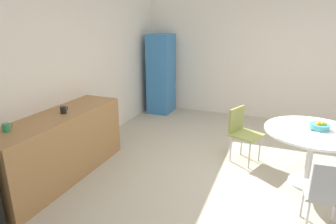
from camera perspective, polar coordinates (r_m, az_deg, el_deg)
ground_plane at (r=4.07m, az=18.76°, el=-13.96°), size 6.00×6.00×0.00m
wall_back at (r=4.69m, az=-19.04°, el=7.23°), size 6.00×0.10×2.60m
wall_side_right at (r=6.55m, az=21.57°, el=9.67°), size 0.10×6.00×2.60m
counter_block at (r=4.17m, az=-20.79°, el=-6.47°), size 2.09×0.60×0.90m
locker_cabinet at (r=6.68m, az=-1.40°, el=7.58°), size 0.60×0.50×1.81m
round_table at (r=4.09m, az=26.89°, el=-4.95°), size 1.19×1.19×0.76m
chair_gray at (r=3.23m, az=29.46°, el=-13.46°), size 0.45×0.45×0.83m
chair_olive at (r=4.49m, az=14.41°, el=-3.12°), size 0.55×0.55×0.83m
fruit_bowl at (r=4.11m, az=28.10°, el=-2.49°), size 0.24×0.24×0.11m
mug_white at (r=3.64m, az=-29.62°, el=-2.71°), size 0.13×0.08×0.09m
mug_green at (r=4.04m, az=-20.16°, el=0.39°), size 0.13×0.08×0.09m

